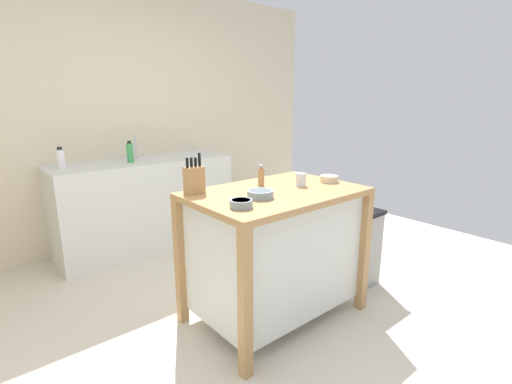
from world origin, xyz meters
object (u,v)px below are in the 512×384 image
bowl_ceramic_small (241,203)px  pepper_grinder (261,176)px  bowl_ceramic_wide (329,179)px  drinking_cup (301,180)px  bottle_hand_soap (61,159)px  bottle_dish_soap (130,152)px  bowl_stoneware_deep (260,194)px  trash_bin (356,248)px  kitchen_island (275,247)px  knife_block (194,179)px  sink_faucet (135,148)px

bowl_ceramic_small → pepper_grinder: pepper_grinder is taller
bowl_ceramic_small → pepper_grinder: (0.42, 0.32, 0.05)m
bowl_ceramic_wide → drinking_cup: size_ratio=1.43×
bottle_hand_soap → bottle_dish_soap: bearing=-5.7°
bowl_stoneware_deep → bowl_ceramic_small: bearing=-157.6°
drinking_cup → bottle_hand_soap: (-1.08, 1.79, 0.03)m
bowl_ceramic_wide → bowl_stoneware_deep: 0.66m
drinking_cup → trash_bin: (0.59, -0.08, -0.63)m
bowl_ceramic_small → bowl_ceramic_wide: 0.88m
bowl_ceramic_small → bottle_hand_soap: bottle_hand_soap is taller
bowl_ceramic_small → bottle_hand_soap: 1.99m
kitchen_island → bottle_dish_soap: 1.80m
bowl_ceramic_small → bottle_dish_soap: size_ratio=0.63×
drinking_cup → bottle_dish_soap: bottle_dish_soap is taller
knife_block → bowl_ceramic_small: size_ratio=1.98×
bowl_ceramic_small → drinking_cup: 0.65m
bowl_stoneware_deep → drinking_cup: size_ratio=1.81×
bowl_ceramic_small → pepper_grinder: size_ratio=0.84×
bowl_ceramic_small → bowl_stoneware_deep: bowl_stoneware_deep is taller
bowl_stoneware_deep → kitchen_island: bearing=21.1°
bowl_ceramic_small → sink_faucet: (0.27, 2.07, 0.08)m
bottle_hand_soap → drinking_cup: bearing=-58.9°
pepper_grinder → bottle_hand_soap: size_ratio=0.80×
bowl_ceramic_small → sink_faucet: size_ratio=0.58×
trash_bin → bottle_dish_soap: size_ratio=3.09×
bowl_stoneware_deep → drinking_cup: 0.42m
drinking_cup → trash_bin: bearing=-7.7°
bowl_ceramic_wide → drinking_cup: (-0.25, 0.04, 0.02)m
kitchen_island → bowl_ceramic_wide: bowl_ceramic_wide is taller
pepper_grinder → trash_bin: size_ratio=0.24×
kitchen_island → drinking_cup: (0.22, -0.02, 0.44)m
bowl_ceramic_wide → bowl_stoneware_deep: bearing=-178.8°
kitchen_island → knife_block: knife_block is taller
bowl_stoneware_deep → pepper_grinder: pepper_grinder is taller
bowl_ceramic_small → bowl_stoneware_deep: size_ratio=0.80×
bowl_ceramic_wide → bowl_stoneware_deep: same height
bowl_ceramic_small → bowl_stoneware_deep: 0.23m
bowl_ceramic_small → bowl_ceramic_wide: bowl_ceramic_wide is taller
pepper_grinder → bottle_dish_soap: bottle_dish_soap is taller
bottle_dish_soap → pepper_grinder: bearing=-79.8°
bowl_ceramic_wide → bottle_dish_soap: 1.92m
knife_block → bottle_hand_soap: (-0.42, 1.49, -0.01)m
kitchen_island → pepper_grinder: (0.00, 0.15, 0.47)m
kitchen_island → pepper_grinder: bearing=88.2°
kitchen_island → trash_bin: (0.80, -0.10, -0.19)m
bowl_ceramic_wide → sink_faucet: bearing=107.1°
kitchen_island → bowl_ceramic_wide: 0.63m
kitchen_island → bottle_dish_soap: bottle_dish_soap is taller
knife_block → bottle_hand_soap: 1.55m
bowl_ceramic_wide → bowl_stoneware_deep: size_ratio=0.79×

